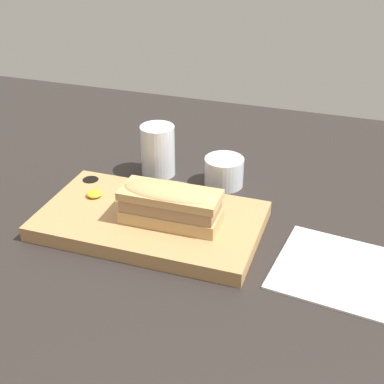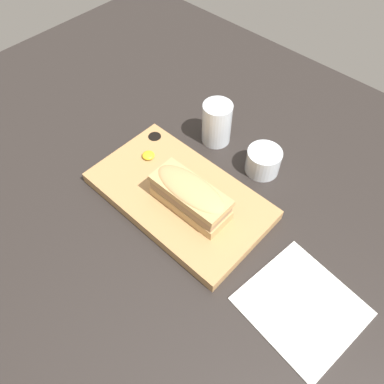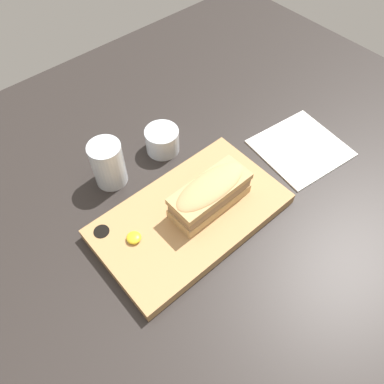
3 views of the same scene
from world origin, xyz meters
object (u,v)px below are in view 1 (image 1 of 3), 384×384
(sandwich, at_px, (171,203))
(water_glass, at_px, (158,154))
(napkin, at_px, (339,270))
(serving_board, at_px, (151,221))
(wine_glass, at_px, (224,173))

(sandwich, distance_m, water_glass, 0.24)
(water_glass, height_order, napkin, water_glass)
(serving_board, relative_size, water_glass, 3.62)
(sandwich, distance_m, napkin, 0.30)
(serving_board, distance_m, sandwich, 0.07)
(water_glass, relative_size, wine_glass, 1.35)
(serving_board, relative_size, napkin, 1.81)
(wine_glass, xyz_separation_m, napkin, (0.26, -0.22, -0.03))
(sandwich, relative_size, napkin, 0.80)
(water_glass, relative_size, napkin, 0.50)
(sandwich, height_order, wine_glass, sandwich)
(serving_board, height_order, napkin, serving_board)
(serving_board, xyz_separation_m, wine_glass, (0.08, 0.20, 0.01))
(napkin, bearing_deg, sandwich, 177.73)
(sandwich, bearing_deg, water_glass, 117.32)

